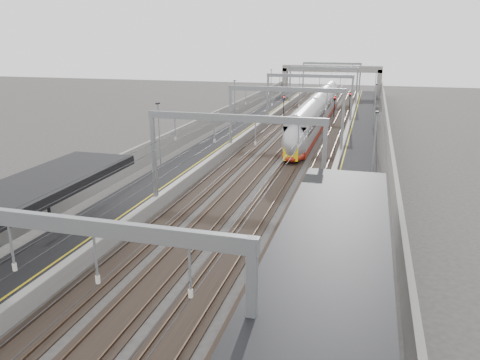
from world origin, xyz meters
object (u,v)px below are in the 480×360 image
Objects in this scene: train at (315,116)px; bench at (353,338)px; overbridge at (331,73)px; signal_green at (284,102)px.

bench is (7.60, -51.38, -0.42)m from train.
train is 51.94m from bench.
overbridge is 30.77m from signal_green.
overbridge is 12.50× the size of bench.
overbridge is 41.65m from train.
signal_green reaches higher than bench.
overbridge is at bearing 92.07° from train.
overbridge reaches higher than bench.
overbridge is 93.39m from bench.
overbridge is at bearing 80.23° from signal_green.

